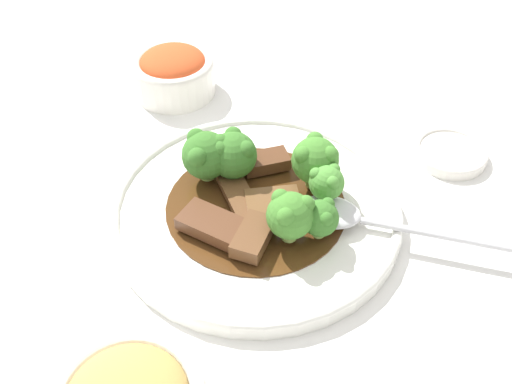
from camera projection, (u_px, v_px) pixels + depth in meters
ground_plane at (256, 217)px, 0.60m from camera, size 4.00×4.00×0.00m
main_plate at (256, 210)px, 0.59m from camera, size 0.29×0.29×0.02m
beef_strip_0 at (238, 196)px, 0.59m from camera, size 0.07×0.06×0.01m
beef_strip_1 at (266, 162)px, 0.62m from camera, size 0.05×0.05×0.01m
beef_strip_2 at (274, 202)px, 0.58m from camera, size 0.06×0.06×0.01m
beef_strip_3 at (215, 226)px, 0.55m from camera, size 0.05×0.07×0.01m
beef_strip_4 at (253, 237)px, 0.54m from camera, size 0.05×0.03×0.01m
broccoli_floret_0 at (290, 215)px, 0.53m from camera, size 0.04×0.04×0.05m
broccoli_floret_1 at (320, 218)px, 0.54m from camera, size 0.03×0.03×0.04m
broccoli_floret_2 at (315, 159)px, 0.58m from camera, size 0.05×0.05×0.06m
broccoli_floret_3 at (206, 154)px, 0.59m from camera, size 0.05×0.05×0.05m
broccoli_floret_4 at (327, 182)px, 0.56m from camera, size 0.03×0.03×0.04m
broccoli_floret_5 at (233, 154)px, 0.59m from camera, size 0.05×0.05×0.05m
serving_spoon at (348, 216)px, 0.56m from camera, size 0.05×0.22×0.01m
side_bowl_kimchi at (174, 72)px, 0.74m from camera, size 0.10×0.10×0.06m
sauce_dish at (451, 153)px, 0.66m from camera, size 0.08×0.08×0.01m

